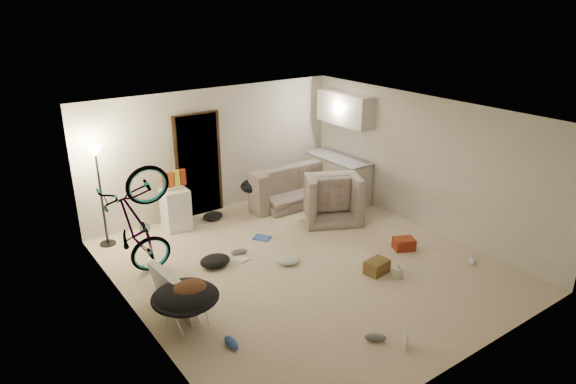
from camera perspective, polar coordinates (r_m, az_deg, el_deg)
floor at (r=8.55m, az=1.87°, el=-8.17°), size 5.50×6.00×0.02m
ceiling at (r=7.64m, az=2.09°, el=8.57°), size 5.50×6.00×0.02m
wall_back at (r=10.43m, az=-8.17°, el=4.62°), size 5.50×0.02×2.50m
wall_front at (r=6.14m, az=19.54°, el=-8.57°), size 5.50×0.02×2.50m
wall_left at (r=6.82m, az=-16.83°, el=-5.17°), size 0.02×6.00×2.50m
wall_right at (r=9.85m, az=14.85°, el=3.13°), size 0.02×6.00×2.50m
doorway at (r=10.29m, az=-9.97°, el=2.95°), size 0.85×0.10×2.04m
door_trim at (r=10.27m, az=-9.89°, el=2.91°), size 0.97×0.04×2.10m
floor_lamp at (r=9.27m, az=-20.32°, el=1.77°), size 0.28×0.28×1.81m
kitchen_counter at (r=11.19m, az=5.57°, el=1.52°), size 0.60×1.50×0.88m
counter_top at (r=11.05m, az=5.66°, el=3.77°), size 0.64×1.54×0.04m
kitchen_uppers at (r=10.87m, az=6.38°, el=9.18°), size 0.38×1.40×0.65m
sofa at (r=11.02m, az=0.38°, el=0.64°), size 2.20×0.87×0.64m
armchair at (r=10.26m, az=4.56°, el=-0.81°), size 1.40×1.34×0.71m
bicycle at (r=8.29m, az=-16.08°, el=-6.06°), size 1.96×1.00×1.10m
book_asset at (r=6.86m, az=13.01°, el=-16.82°), size 0.30×0.29×0.02m
mini_fridge at (r=9.87m, az=-12.36°, el=-1.89°), size 0.49×0.49×0.79m
snack_box_0 at (r=9.60m, az=-13.56°, el=1.22°), size 0.11×0.08×0.30m
snack_box_1 at (r=9.64m, az=-12.91°, el=1.36°), size 0.11×0.08×0.30m
snack_box_2 at (r=9.69m, az=-12.26°, el=1.50°), size 0.10×0.07×0.30m
snack_box_3 at (r=9.73m, az=-11.61°, el=1.65°), size 0.11×0.08×0.30m
saucer_chair at (r=7.03m, az=-11.30°, el=-11.95°), size 0.89×0.89×0.63m
hoodie at (r=6.92m, az=-10.93°, el=-10.60°), size 0.49×0.41×0.22m
sofa_drape at (r=10.44m, az=-3.84°, el=0.71°), size 0.58×0.48×0.28m
tv_box at (r=7.40m, az=-12.69°, el=-10.79°), size 0.32×0.98×0.65m
drink_case_a at (r=8.39m, az=9.85°, el=-8.17°), size 0.41×0.31×0.21m
drink_case_b at (r=9.22m, az=12.75°, el=-5.64°), size 0.43×0.39×0.20m
juicer at (r=8.33m, az=12.11°, el=-8.65°), size 0.17×0.17×0.24m
newspaper at (r=10.61m, az=-0.91°, el=-2.02°), size 0.63×0.64×0.01m
book_blue at (r=9.41m, az=-2.89°, el=-5.12°), size 0.35×0.37×0.03m
book_white at (r=8.74m, az=-5.24°, el=-7.38°), size 0.23×0.27×0.02m
shoe_1 at (r=8.87m, az=-5.44°, el=-6.63°), size 0.32×0.21×0.11m
shoe_2 at (r=6.79m, az=-6.32°, el=-16.31°), size 0.13×0.30×0.11m
shoe_3 at (r=6.93m, az=9.71°, el=-15.64°), size 0.29×0.26×0.10m
shoe_4 at (r=9.11m, az=19.74°, el=-7.16°), size 0.25×0.23×0.09m
clothes_lump_a at (r=8.58m, az=-8.11°, el=-7.58°), size 0.51×0.44×0.16m
clothes_lump_b at (r=10.30m, az=-8.34°, el=-2.65°), size 0.51×0.48×0.13m
clothes_lump_c at (r=8.57m, az=0.05°, el=-7.56°), size 0.44×0.40×0.12m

